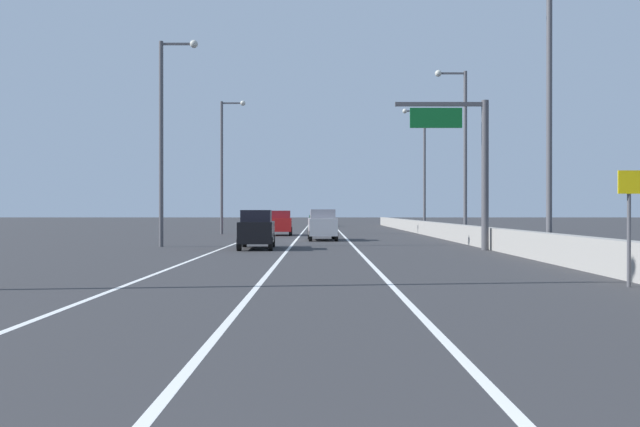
{
  "coord_description": "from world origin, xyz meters",
  "views": [
    {
      "loc": [
        -0.38,
        -2.07,
        1.95
      ],
      "look_at": [
        -0.3,
        51.32,
        1.78
      ],
      "focal_mm": 40.54,
      "sensor_mm": 36.0,
      "label": 1
    }
  ],
  "objects_px": {
    "overhead_sign_gantry": "(469,156)",
    "car_green_2": "(316,218)",
    "speed_advisory_sign": "(628,219)",
    "lamp_post_right_third": "(461,144)",
    "lamp_post_left_mid": "(164,129)",
    "car_black_0": "(256,230)",
    "lamp_post_right_fourth": "(421,162)",
    "lamp_post_left_far": "(223,158)",
    "car_silver_3": "(321,225)",
    "car_red_1": "(279,223)",
    "lamp_post_right_second": "(543,103)"
  },
  "relations": [
    {
      "from": "overhead_sign_gantry",
      "to": "car_green_2",
      "type": "height_order",
      "value": "overhead_sign_gantry"
    },
    {
      "from": "speed_advisory_sign",
      "to": "lamp_post_right_third",
      "type": "xyz_separation_m",
      "value": [
        1.47,
        29.37,
        4.67
      ]
    },
    {
      "from": "speed_advisory_sign",
      "to": "lamp_post_right_third",
      "type": "bearing_deg",
      "value": 87.14
    },
    {
      "from": "lamp_post_left_mid",
      "to": "car_black_0",
      "type": "relative_size",
      "value": 2.35
    },
    {
      "from": "speed_advisory_sign",
      "to": "lamp_post_right_fourth",
      "type": "relative_size",
      "value": 0.26
    },
    {
      "from": "lamp_post_right_fourth",
      "to": "car_black_0",
      "type": "xyz_separation_m",
      "value": [
        -12.59,
        -28.66,
        -5.43
      ]
    },
    {
      "from": "overhead_sign_gantry",
      "to": "speed_advisory_sign",
      "type": "xyz_separation_m",
      "value": [
        0.44,
        -17.48,
        -2.96
      ]
    },
    {
      "from": "speed_advisory_sign",
      "to": "lamp_post_left_mid",
      "type": "distance_m",
      "value": 27.03
    },
    {
      "from": "speed_advisory_sign",
      "to": "lamp_post_left_far",
      "type": "bearing_deg",
      "value": 110.66
    },
    {
      "from": "overhead_sign_gantry",
      "to": "car_silver_3",
      "type": "relative_size",
      "value": 1.57
    },
    {
      "from": "lamp_post_left_mid",
      "to": "car_red_1",
      "type": "height_order",
      "value": "lamp_post_left_mid"
    },
    {
      "from": "car_black_0",
      "to": "car_silver_3",
      "type": "relative_size",
      "value": 1.01
    },
    {
      "from": "overhead_sign_gantry",
      "to": "lamp_post_right_fourth",
      "type": "xyz_separation_m",
      "value": [
        1.81,
        29.91,
        1.7
      ]
    },
    {
      "from": "lamp_post_right_second",
      "to": "car_silver_3",
      "type": "xyz_separation_m",
      "value": [
        -9.11,
        18.49,
        -5.4
      ]
    },
    {
      "from": "car_silver_3",
      "to": "lamp_post_right_second",
      "type": "bearing_deg",
      "value": -63.77
    },
    {
      "from": "car_red_1",
      "to": "car_silver_3",
      "type": "xyz_separation_m",
      "value": [
        3.35,
        -9.89,
        0.04
      ]
    },
    {
      "from": "overhead_sign_gantry",
      "to": "car_silver_3",
      "type": "distance_m",
      "value": 14.84
    },
    {
      "from": "car_black_0",
      "to": "car_silver_3",
      "type": "xyz_separation_m",
      "value": [
        3.43,
        11.1,
        0.03
      ]
    },
    {
      "from": "lamp_post_right_fourth",
      "to": "lamp_post_left_mid",
      "type": "relative_size",
      "value": 1.0
    },
    {
      "from": "lamp_post_left_mid",
      "to": "car_green_2",
      "type": "distance_m",
      "value": 55.17
    },
    {
      "from": "overhead_sign_gantry",
      "to": "lamp_post_left_far",
      "type": "xyz_separation_m",
      "value": [
        -15.61,
        25.1,
        1.7
      ]
    },
    {
      "from": "lamp_post_right_third",
      "to": "car_black_0",
      "type": "relative_size",
      "value": 2.35
    },
    {
      "from": "car_green_2",
      "to": "lamp_post_left_mid",
      "type": "bearing_deg",
      "value": -98.48
    },
    {
      "from": "lamp_post_left_mid",
      "to": "car_silver_3",
      "type": "xyz_separation_m",
      "value": [
        8.63,
        8.89,
        -5.4
      ]
    },
    {
      "from": "lamp_post_left_far",
      "to": "car_black_0",
      "type": "distance_m",
      "value": 24.93
    },
    {
      "from": "lamp_post_right_second",
      "to": "lamp_post_left_far",
      "type": "xyz_separation_m",
      "value": [
        -17.37,
        31.23,
        0.0
      ]
    },
    {
      "from": "lamp_post_right_second",
      "to": "car_green_2",
      "type": "height_order",
      "value": "lamp_post_right_second"
    },
    {
      "from": "overhead_sign_gantry",
      "to": "lamp_post_left_far",
      "type": "bearing_deg",
      "value": 121.89
    },
    {
      "from": "lamp_post_right_third",
      "to": "lamp_post_left_far",
      "type": "xyz_separation_m",
      "value": [
        -17.53,
        13.21,
        0.0
      ]
    },
    {
      "from": "car_black_0",
      "to": "car_green_2",
      "type": "height_order",
      "value": "car_green_2"
    },
    {
      "from": "lamp_post_left_mid",
      "to": "lamp_post_left_far",
      "type": "xyz_separation_m",
      "value": [
        0.37,
        21.63,
        0.0
      ]
    },
    {
      "from": "lamp_post_left_mid",
      "to": "car_silver_3",
      "type": "height_order",
      "value": "lamp_post_left_mid"
    },
    {
      "from": "speed_advisory_sign",
      "to": "lamp_post_left_mid",
      "type": "relative_size",
      "value": 0.26
    },
    {
      "from": "lamp_post_right_third",
      "to": "lamp_post_right_fourth",
      "type": "xyz_separation_m",
      "value": [
        -0.1,
        18.02,
        0.0
      ]
    },
    {
      "from": "car_red_1",
      "to": "car_black_0",
      "type": "bearing_deg",
      "value": -90.2
    },
    {
      "from": "car_silver_3",
      "to": "lamp_post_right_third",
      "type": "bearing_deg",
      "value": -2.88
    },
    {
      "from": "lamp_post_right_fourth",
      "to": "lamp_post_left_far",
      "type": "bearing_deg",
      "value": -164.56
    },
    {
      "from": "lamp_post_right_second",
      "to": "car_red_1",
      "type": "xyz_separation_m",
      "value": [
        -12.46,
        28.38,
        -5.44
      ]
    },
    {
      "from": "car_silver_3",
      "to": "lamp_post_right_fourth",
      "type": "bearing_deg",
      "value": 62.43
    },
    {
      "from": "lamp_post_right_fourth",
      "to": "lamp_post_right_third",
      "type": "bearing_deg",
      "value": -89.68
    },
    {
      "from": "lamp_post_right_third",
      "to": "car_red_1",
      "type": "relative_size",
      "value": 2.59
    },
    {
      "from": "overhead_sign_gantry",
      "to": "lamp_post_right_third",
      "type": "distance_m",
      "value": 12.16
    },
    {
      "from": "lamp_post_right_third",
      "to": "lamp_post_left_far",
      "type": "distance_m",
      "value": 21.95
    },
    {
      "from": "lamp_post_right_second",
      "to": "lamp_post_left_far",
      "type": "relative_size",
      "value": 1.0
    },
    {
      "from": "lamp_post_right_fourth",
      "to": "car_silver_3",
      "type": "height_order",
      "value": "lamp_post_right_fourth"
    },
    {
      "from": "car_red_1",
      "to": "car_green_2",
      "type": "distance_m",
      "value": 35.64
    },
    {
      "from": "lamp_post_right_third",
      "to": "car_silver_3",
      "type": "relative_size",
      "value": 2.38
    },
    {
      "from": "overhead_sign_gantry",
      "to": "car_black_0",
      "type": "relative_size",
      "value": 1.56
    },
    {
      "from": "car_green_2",
      "to": "car_silver_3",
      "type": "distance_m",
      "value": 45.42
    },
    {
      "from": "lamp_post_right_third",
      "to": "lamp_post_left_far",
      "type": "height_order",
      "value": "same"
    }
  ]
}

